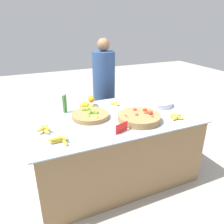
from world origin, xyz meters
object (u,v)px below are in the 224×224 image
at_px(metal_bowl, 158,103).
at_px(vendor_person, 104,94).
at_px(price_sign, 122,128).
at_px(lime_bowl, 90,115).
at_px(tomato_basket, 139,117).

distance_m(metal_bowl, vendor_person, 0.94).
bearing_deg(price_sign, metal_bowl, 12.47).
bearing_deg(lime_bowl, metal_bowl, 0.83).
distance_m(tomato_basket, metal_bowl, 0.52).
bearing_deg(tomato_basket, metal_bowl, 33.91).
bearing_deg(tomato_basket, vendor_person, 86.89).
height_order(lime_bowl, metal_bowl, lime_bowl).
distance_m(price_sign, vendor_person, 1.35).
relative_size(lime_bowl, price_sign, 2.74).
bearing_deg(metal_bowl, vendor_person, 113.21).
xyz_separation_m(lime_bowl, price_sign, (0.16, -0.43, 0.02)).
bearing_deg(tomato_basket, price_sign, -150.93).
relative_size(metal_bowl, vendor_person, 0.23).
xyz_separation_m(lime_bowl, tomato_basket, (0.44, -0.28, 0.01)).
distance_m(lime_bowl, vendor_person, 1.01).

